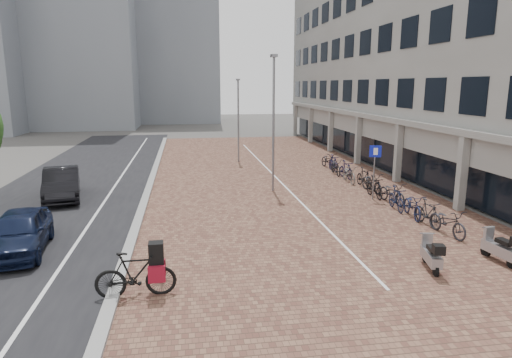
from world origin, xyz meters
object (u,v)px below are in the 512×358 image
object	(u,v)px
parking_sign	(375,163)
car_dark	(62,184)
hero_bike	(136,274)
scooter_front	(431,254)
car_navy	(19,232)
scooter_back	(500,247)

from	to	relation	value
parking_sign	car_dark	bearing A→B (deg)	-168.84
hero_bike	scooter_front	size ratio (longest dim) A/B	1.44
car_navy	hero_bike	distance (m)	5.67
car_dark	hero_bike	bearing A→B (deg)	-79.79
car_navy	car_dark	size ratio (longest dim) A/B	0.91
car_navy	hero_bike	bearing A→B (deg)	-49.82
car_navy	scooter_front	bearing A→B (deg)	-21.74
scooter_front	scooter_back	xyz separation A→B (m)	(2.40, 0.14, 0.02)
car_dark	scooter_back	size ratio (longest dim) A/B	3.01
car_navy	scooter_back	xyz separation A→B (m)	(15.12, -3.33, -0.19)
scooter_back	scooter_front	bearing A→B (deg)	177.49
car_dark	scooter_back	bearing A→B (deg)	-46.45
car_navy	scooter_front	xyz separation A→B (m)	(12.71, -3.47, -0.21)
car_navy	parking_sign	size ratio (longest dim) A/B	1.57
hero_bike	scooter_front	world-z (taller)	hero_bike
hero_bike	parking_sign	distance (m)	13.46
scooter_back	parking_sign	distance (m)	8.16
car_navy	hero_bike	size ratio (longest dim) A/B	1.98
hero_bike	scooter_back	world-z (taller)	hero_bike
car_dark	scooter_front	bearing A→B (deg)	-51.40
hero_bike	parking_sign	bearing A→B (deg)	-51.02
scooter_back	parking_sign	world-z (taller)	parking_sign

